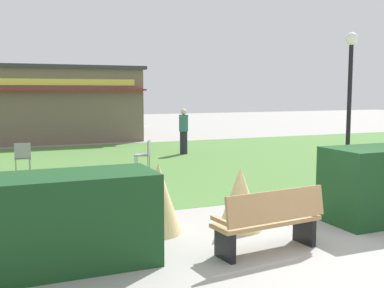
% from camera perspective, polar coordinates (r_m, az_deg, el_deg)
% --- Properties ---
extents(ground_plane, '(80.00, 80.00, 0.00)m').
position_cam_1_polar(ground_plane, '(7.30, 14.06, -12.62)').
color(ground_plane, '#999691').
extents(lawn_patch, '(36.00, 12.00, 0.01)m').
position_cam_1_polar(lawn_patch, '(15.37, -6.80, -2.41)').
color(lawn_patch, '#4C7A38').
rests_on(lawn_patch, ground_plane).
extents(park_bench, '(1.75, 0.70, 0.95)m').
position_cam_1_polar(park_bench, '(7.06, 9.35, -9.07)').
color(park_bench, tan).
rests_on(park_bench, ground_plane).
extents(hedge_left, '(2.62, 1.10, 1.26)m').
position_cam_1_polar(hedge_left, '(6.63, -15.88, -8.94)').
color(hedge_left, '#19421E').
rests_on(hedge_left, ground_plane).
extents(ornamental_grass_behind_left, '(0.77, 0.77, 1.19)m').
position_cam_1_polar(ornamental_grass_behind_left, '(7.88, -4.04, -6.53)').
color(ornamental_grass_behind_left, '#D1BC7F').
rests_on(ornamental_grass_behind_left, ground_plane).
extents(ornamental_grass_behind_right, '(0.76, 0.76, 1.08)m').
position_cam_1_polar(ornamental_grass_behind_right, '(8.12, 5.83, -6.53)').
color(ornamental_grass_behind_right, '#D1BC7F').
rests_on(ornamental_grass_behind_right, ground_plane).
extents(lamppost_mid, '(0.36, 0.36, 3.96)m').
position_cam_1_polar(lamppost_mid, '(14.02, 18.48, 6.72)').
color(lamppost_mid, black).
rests_on(lamppost_mid, ground_plane).
extents(trash_bin, '(0.52, 0.52, 0.86)m').
position_cam_1_polar(trash_bin, '(7.19, -14.01, -9.31)').
color(trash_bin, '#2D4233').
rests_on(trash_bin, ground_plane).
extents(food_kiosk, '(8.95, 4.95, 3.48)m').
position_cam_1_polar(food_kiosk, '(23.46, -17.66, 4.66)').
color(food_kiosk, '#6B5B4C').
rests_on(food_kiosk, ground_plane).
extents(cafe_chair_west, '(0.45, 0.45, 0.89)m').
position_cam_1_polar(cafe_chair_west, '(14.25, -19.73, -1.31)').
color(cafe_chair_west, gray).
rests_on(cafe_chair_west, ground_plane).
extents(cafe_chair_east, '(0.59, 0.59, 0.89)m').
position_cam_1_polar(cafe_chair_east, '(14.18, -5.65, -1.00)').
color(cafe_chair_east, gray).
rests_on(cafe_chair_east, ground_plane).
extents(person_strolling, '(0.34, 0.34, 1.69)m').
position_cam_1_polar(person_strolling, '(17.62, -1.02, 1.57)').
color(person_strolling, '#23232D').
rests_on(person_strolling, ground_plane).
extents(parked_car_west_slot, '(4.32, 2.28, 1.20)m').
position_cam_1_polar(parked_car_west_slot, '(30.18, -19.29, 2.83)').
color(parked_car_west_slot, black).
rests_on(parked_car_west_slot, ground_plane).
extents(parked_car_center_slot, '(4.27, 2.19, 1.20)m').
position_cam_1_polar(parked_car_center_slot, '(30.87, -10.23, 3.16)').
color(parked_car_center_slot, silver).
rests_on(parked_car_center_slot, ground_plane).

